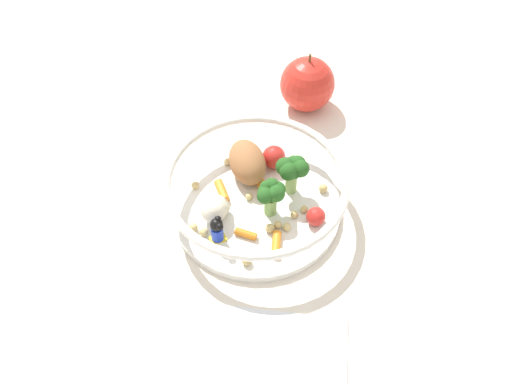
# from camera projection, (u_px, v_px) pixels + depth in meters

# --- Properties ---
(ground_plane) EXTENTS (2.40, 2.40, 0.00)m
(ground_plane) POSITION_uv_depth(u_px,v_px,m) (249.00, 196.00, 0.69)
(ground_plane) COLOR silver
(food_container) EXTENTS (0.23, 0.23, 0.07)m
(food_container) POSITION_uv_depth(u_px,v_px,m) (255.00, 190.00, 0.65)
(food_container) COLOR white
(food_container) RESTS_ON ground_plane
(loose_apple) EXTENTS (0.08, 0.08, 0.09)m
(loose_apple) POSITION_uv_depth(u_px,v_px,m) (310.00, 85.00, 0.77)
(loose_apple) COLOR red
(loose_apple) RESTS_ON ground_plane
(folded_napkin) EXTENTS (0.18, 0.16, 0.01)m
(folded_napkin) POSITION_uv_depth(u_px,v_px,m) (277.00, 364.00, 0.54)
(folded_napkin) COLOR white
(folded_napkin) RESTS_ON ground_plane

